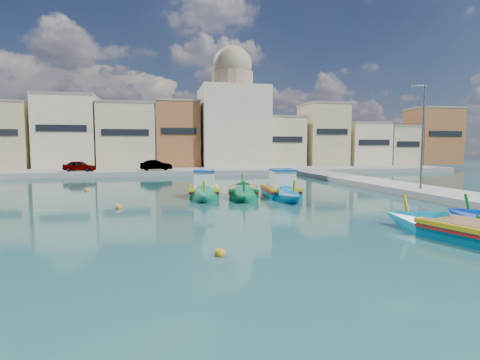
{
  "coord_description": "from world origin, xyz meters",
  "views": [
    {
      "loc": [
        -1.05,
        -17.84,
        3.56
      ],
      "look_at": [
        4.0,
        6.0,
        1.4
      ],
      "focal_mm": 28.0,
      "sensor_mm": 36.0,
      "label": 1
    }
  ],
  "objects_px": {
    "luzzu_turquoise_cabin": "(281,191)",
    "luzzu_blue_cabin": "(204,192)",
    "luzzu_cyan_south": "(470,234)",
    "quay_street_lamp": "(422,136)",
    "church_block": "(232,116)",
    "luzzu_green": "(243,193)"
  },
  "relations": [
    {
      "from": "luzzu_turquoise_cabin",
      "to": "luzzu_blue_cabin",
      "type": "xyz_separation_m",
      "value": [
        -5.4,
        1.08,
        -0.02
      ]
    },
    {
      "from": "luzzu_cyan_south",
      "to": "luzzu_blue_cabin",
      "type": "bearing_deg",
      "value": 119.49
    },
    {
      "from": "quay_street_lamp",
      "to": "luzzu_blue_cabin",
      "type": "height_order",
      "value": "quay_street_lamp"
    },
    {
      "from": "church_block",
      "to": "luzzu_blue_cabin",
      "type": "relative_size",
      "value": 2.26
    },
    {
      "from": "quay_street_lamp",
      "to": "luzzu_turquoise_cabin",
      "type": "relative_size",
      "value": 0.82
    },
    {
      "from": "luzzu_turquoise_cabin",
      "to": "luzzu_green",
      "type": "distance_m",
      "value": 2.7
    },
    {
      "from": "luzzu_green",
      "to": "luzzu_cyan_south",
      "type": "xyz_separation_m",
      "value": [
        5.65,
        -14.21,
        0.0
      ]
    },
    {
      "from": "quay_street_lamp",
      "to": "luzzu_turquoise_cabin",
      "type": "bearing_deg",
      "value": 170.26
    },
    {
      "from": "quay_street_lamp",
      "to": "luzzu_blue_cabin",
      "type": "xyz_separation_m",
      "value": [
        -15.49,
        2.81,
        -3.98
      ]
    },
    {
      "from": "quay_street_lamp",
      "to": "luzzu_turquoise_cabin",
      "type": "height_order",
      "value": "quay_street_lamp"
    },
    {
      "from": "luzzu_turquoise_cabin",
      "to": "luzzu_cyan_south",
      "type": "bearing_deg",
      "value": -77.75
    },
    {
      "from": "church_block",
      "to": "luzzu_cyan_south",
      "type": "height_order",
      "value": "church_block"
    },
    {
      "from": "luzzu_turquoise_cabin",
      "to": "church_block",
      "type": "bearing_deg",
      "value": 85.32
    },
    {
      "from": "quay_street_lamp",
      "to": "luzzu_turquoise_cabin",
      "type": "distance_m",
      "value": 10.97
    },
    {
      "from": "church_block",
      "to": "quay_street_lamp",
      "type": "height_order",
      "value": "church_block"
    },
    {
      "from": "church_block",
      "to": "luzzu_turquoise_cabin",
      "type": "distance_m",
      "value": 33.36
    },
    {
      "from": "luzzu_turquoise_cabin",
      "to": "luzzu_blue_cabin",
      "type": "height_order",
      "value": "luzzu_turquoise_cabin"
    },
    {
      "from": "luzzu_green",
      "to": "luzzu_cyan_south",
      "type": "bearing_deg",
      "value": -68.31
    },
    {
      "from": "quay_street_lamp",
      "to": "luzzu_cyan_south",
      "type": "xyz_separation_m",
      "value": [
        -7.1,
        -12.03,
        -4.07
      ]
    },
    {
      "from": "luzzu_turquoise_cabin",
      "to": "luzzu_cyan_south",
      "type": "xyz_separation_m",
      "value": [
        2.99,
        -13.76,
        -0.11
      ]
    },
    {
      "from": "luzzu_blue_cabin",
      "to": "luzzu_green",
      "type": "relative_size",
      "value": 1.05
    },
    {
      "from": "luzzu_green",
      "to": "church_block",
      "type": "bearing_deg",
      "value": 80.54
    }
  ]
}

